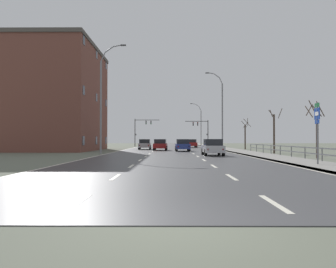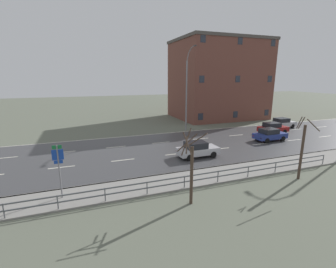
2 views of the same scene
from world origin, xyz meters
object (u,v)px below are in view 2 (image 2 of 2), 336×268
Objects in this scene: car_mid_centre at (282,123)px; street_lamp_left_bank at (187,91)px; brick_building at (218,80)px; car_distant at (197,149)px; car_near_left at (270,135)px; highway_sign at (59,165)px; car_near_right at (273,128)px.

street_lamp_left_bank is at bearing -104.24° from car_mid_centre.
street_lamp_left_bank is 0.72× the size of brick_building.
car_mid_centre is 1.01× the size of car_distant.
street_lamp_left_bank is 2.85× the size of car_mid_centre.
car_near_left is 0.25× the size of brick_building.
highway_sign is (15.82, -16.06, -3.39)m from street_lamp_left_bank.
car_near_left is (8.88, 7.32, -4.94)m from street_lamp_left_bank.
car_near_right is 16.54m from brick_building.
car_near_left is at bearing -55.13° from car_mid_centre.
car_near_right is at bearing 60.83° from street_lamp_left_bank.
highway_sign is at bearing -45.44° from street_lamp_left_bank.
highway_sign is 0.89× the size of car_near_left.
car_near_right is (-9.91, 26.65, -1.55)m from highway_sign.
street_lamp_left_bank is 2.87× the size of car_distant.
brick_building is at bearing 133.12° from highway_sign.
highway_sign reaches higher than car_near_right.
street_lamp_left_bank is 12.52m from car_near_left.
highway_sign is at bearing -75.07° from car_near_left.
highway_sign is 24.44m from car_near_left.
brick_building is at bearing -178.59° from car_near_right.
street_lamp_left_bank is 22.80m from highway_sign.
car_near_right is at bearing 130.68° from car_near_left.
brick_building is (-15.21, 0.18, 6.48)m from car_near_right.
car_distant is 0.25× the size of brick_building.
car_mid_centre is 0.25× the size of brick_building.
street_lamp_left_bank reaches higher than car_near_left.
car_mid_centre is 14.83m from brick_building.
car_distant is (2.44, -11.28, 0.00)m from car_near_left.
car_distant and car_near_right have the same top height.
car_distant is at bearing -68.43° from car_mid_centre.
street_lamp_left_bank reaches higher than car_near_right.
car_mid_centre is at bearing 122.74° from car_near_right.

